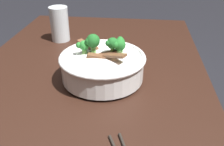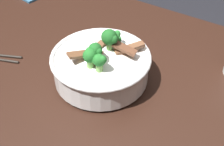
% 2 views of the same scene
% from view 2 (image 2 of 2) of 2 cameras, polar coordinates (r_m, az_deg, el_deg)
% --- Properties ---
extents(dining_table, '(1.29, 0.77, 0.76)m').
position_cam_2_polar(dining_table, '(0.92, -0.93, -3.01)').
color(dining_table, black).
rests_on(dining_table, ground).
extents(rice_bowl, '(0.26, 0.26, 0.14)m').
position_cam_2_polar(rice_bowl, '(0.78, -2.08, 1.72)').
color(rice_bowl, white).
rests_on(rice_bowl, dining_table).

